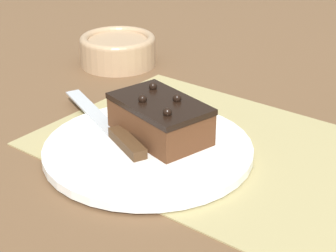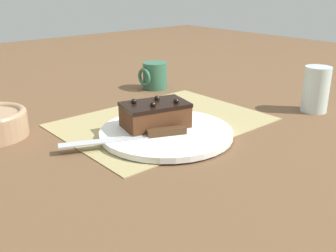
{
  "view_description": "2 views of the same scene",
  "coord_description": "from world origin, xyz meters",
  "views": [
    {
      "loc": [
        -0.37,
        0.58,
        0.37
      ],
      "look_at": [
        0.04,
        0.05,
        0.04
      ],
      "focal_mm": 60.0,
      "sensor_mm": 36.0,
      "label": 1
    },
    {
      "loc": [
        0.56,
        0.66,
        0.31
      ],
      "look_at": [
        0.06,
        0.08,
        0.03
      ],
      "focal_mm": 42.0,
      "sensor_mm": 36.0,
      "label": 2
    }
  ],
  "objects": [
    {
      "name": "cake_plate",
      "position": [
        0.05,
        0.07,
        0.01
      ],
      "size": [
        0.28,
        0.28,
        0.01
      ],
      "color": "white",
      "rests_on": "placemat_woven"
    },
    {
      "name": "chocolate_cake",
      "position": [
        0.06,
        0.04,
        0.04
      ],
      "size": [
        0.15,
        0.12,
        0.06
      ],
      "rotation": [
        0.0,
        0.0,
        -0.25
      ],
      "color": "#512D19",
      "rests_on": "cake_plate"
    },
    {
      "name": "placemat_woven",
      "position": [
        0.0,
        0.0,
        0.0
      ],
      "size": [
        0.46,
        0.34,
        0.0
      ],
      "primitive_type": "cube",
      "color": "tan",
      "rests_on": "ground_plane"
    },
    {
      "name": "serving_knife",
      "position": [
        0.11,
        0.08,
        0.02
      ],
      "size": [
        0.24,
        0.12,
        0.01
      ],
      "rotation": [
        0.0,
        0.0,
        4.3
      ],
      "color": "#472D19",
      "rests_on": "cake_plate"
    },
    {
      "name": "ground_plane",
      "position": [
        0.0,
        0.0,
        0.0
      ],
      "size": [
        3.0,
        3.0,
        0.0
      ],
      "primitive_type": "plane",
      "color": "brown"
    },
    {
      "name": "small_bowl",
      "position": [
        0.33,
        -0.17,
        0.03
      ],
      "size": [
        0.14,
        0.14,
        0.06
      ],
      "color": "tan",
      "rests_on": "ground_plane"
    }
  ]
}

